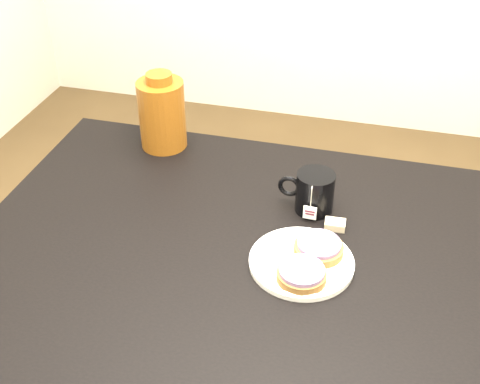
# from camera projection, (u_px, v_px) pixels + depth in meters

# --- Properties ---
(table) EXTENTS (1.40, 0.90, 0.75)m
(table) POSITION_uv_depth(u_px,v_px,m) (292.00, 290.00, 1.29)
(table) COLOR black
(table) RESTS_ON ground_plane
(plate) EXTENTS (0.22, 0.22, 0.02)m
(plate) POSITION_uv_depth(u_px,v_px,m) (301.00, 261.00, 1.23)
(plate) COLOR white
(plate) RESTS_ON table
(bagel_back) EXTENTS (0.11, 0.11, 0.03)m
(bagel_back) POSITION_uv_depth(u_px,v_px,m) (319.00, 247.00, 1.24)
(bagel_back) COLOR brown
(bagel_back) RESTS_ON plate
(bagel_front) EXTENTS (0.13, 0.13, 0.03)m
(bagel_front) POSITION_uv_depth(u_px,v_px,m) (302.00, 274.00, 1.17)
(bagel_front) COLOR brown
(bagel_front) RESTS_ON plate
(mug) EXTENTS (0.13, 0.09, 0.10)m
(mug) POSITION_uv_depth(u_px,v_px,m) (314.00, 192.00, 1.35)
(mug) COLOR black
(mug) RESTS_ON table
(teabag_pouch) EXTENTS (0.05, 0.03, 0.02)m
(teabag_pouch) POSITION_uv_depth(u_px,v_px,m) (335.00, 225.00, 1.32)
(teabag_pouch) COLOR #C6B793
(teabag_pouch) RESTS_ON table
(bagel_package) EXTENTS (0.15, 0.15, 0.21)m
(bagel_package) POSITION_uv_depth(u_px,v_px,m) (162.00, 113.00, 1.56)
(bagel_package) COLOR #5B2E0C
(bagel_package) RESTS_ON table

